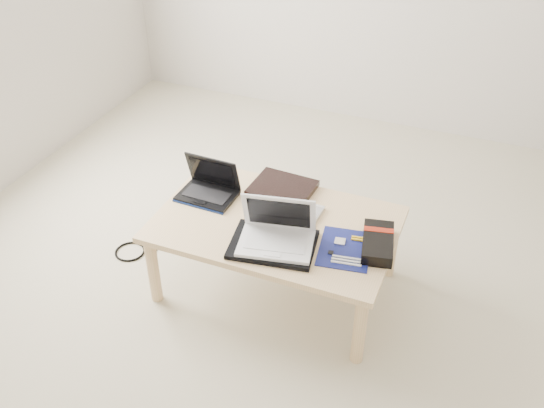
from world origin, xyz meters
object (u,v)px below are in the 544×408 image
at_px(coffee_table, 276,230).
at_px(white_laptop, 277,233).
at_px(gpu_box, 378,243).
at_px(netbook, 209,188).

xyz_separation_m(coffee_table, white_laptop, (0.07, -0.15, 0.11)).
distance_m(coffee_table, gpu_box, 0.49).
bearing_deg(netbook, white_laptop, -27.30).
distance_m(white_laptop, gpu_box, 0.44).
bearing_deg(coffee_table, netbook, 168.23).
xyz_separation_m(white_laptop, gpu_box, (0.41, 0.14, -0.04)).
height_order(netbook, gpu_box, netbook).
height_order(coffee_table, gpu_box, gpu_box).
height_order(white_laptop, gpu_box, white_laptop).
height_order(netbook, white_laptop, white_laptop).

